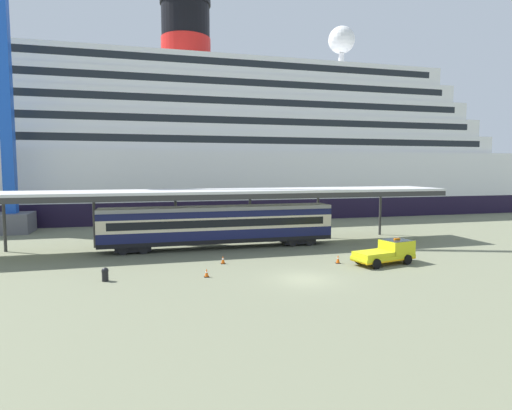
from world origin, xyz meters
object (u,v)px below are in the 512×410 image
service_truck (388,252)px  traffic_cone_mid (338,259)px  cruise_ship (133,146)px  dockside_crane (13,91)px  train_carriage (219,225)px  traffic_cone_near (207,273)px  traffic_cone_far (223,260)px  quay_bollard (105,274)px

service_truck → traffic_cone_mid: size_ratio=7.46×
cruise_ship → dockside_crane: (-13.03, -15.19, 5.53)m
train_carriage → traffic_cone_near: train_carriage is taller
traffic_cone_far → quay_bollard: size_ratio=0.72×
traffic_cone_mid → dockside_crane: 42.37m
traffic_cone_near → quay_bollard: quay_bollard is taller
train_carriage → traffic_cone_mid: train_carriage is taller
traffic_cone_near → dockside_crane: bearing=125.4°
traffic_cone_near → quay_bollard: size_ratio=0.65×
train_carriage → dockside_crane: dockside_crane is taller
traffic_cone_near → traffic_cone_far: 4.28m
quay_bollard → service_truck: bearing=-0.6°
service_truck → traffic_cone_near: 15.01m
dockside_crane → train_carriage: bearing=-36.4°
quay_bollard → train_carriage: bearing=45.6°
cruise_ship → quay_bollard: (-1.05, -41.05, -10.87)m
service_truck → dockside_crane: dockside_crane is taller
train_carriage → traffic_cone_near: 11.15m
traffic_cone_mid → traffic_cone_far: 9.43m
service_truck → quay_bollard: (-21.92, 0.21, -0.47)m
cruise_ship → service_truck: 47.39m
dockside_crane → quay_bollard: 32.87m
cruise_ship → service_truck: (20.87, -41.26, -10.39)m
train_carriage → quay_bollard: (-9.70, -9.90, -1.79)m
traffic_cone_mid → dockside_crane: size_ratio=0.01×
train_carriage → quay_bollard: train_carriage is taller
dockside_crane → traffic_cone_mid: bearing=-39.8°
service_truck → quay_bollard: service_truck is taller
service_truck → traffic_cone_near: service_truck is taller
traffic_cone_near → quay_bollard: (-6.93, 0.71, 0.21)m
traffic_cone_far → quay_bollard: bearing=-160.5°
cruise_ship → traffic_cone_far: cruise_ship is taller
service_truck → quay_bollard: size_ratio=5.74×
dockside_crane → quay_bollard: bearing=-65.1°
cruise_ship → quay_bollard: bearing=-91.5°
service_truck → traffic_cone_mid: (-3.95, 1.07, -0.63)m
train_carriage → cruise_ship: bearing=105.5°
traffic_cone_mid → traffic_cone_far: traffic_cone_mid is taller
service_truck → traffic_cone_mid: service_truck is taller
dockside_crane → quay_bollard: size_ratio=56.49×
traffic_cone_mid → dockside_crane: bearing=140.2°
traffic_cone_mid → dockside_crane: dockside_crane is taller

